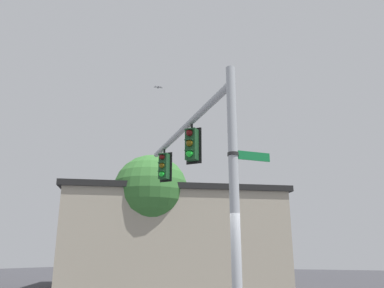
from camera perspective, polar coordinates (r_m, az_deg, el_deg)
name	(u,v)px	position (r m, az deg, el deg)	size (l,w,h in m)	color
signal_pole	(234,186)	(9.25, 6.32, -6.26)	(0.24, 0.24, 6.32)	#ADB2B7
mast_arm	(184,129)	(13.37, -1.22, 2.33)	(0.22, 0.22, 7.66)	#ADB2B7
traffic_light_nearest_pole	(192,144)	(12.37, -0.08, -0.04)	(0.54, 0.49, 1.31)	black
traffic_light_mid_inner	(164,166)	(15.44, -4.25, -3.32)	(0.54, 0.49, 1.31)	black
street_name_sign	(243,155)	(9.54, 7.74, -1.69)	(0.88, 0.88, 0.22)	#147238
bird_flying	(158,87)	(17.38, -5.10, 8.50)	(0.33, 0.32, 0.08)	gray
storefront_building	(173,237)	(21.87, -2.93, -13.79)	(13.41, 12.11, 5.06)	#A89E89
tree_by_storefront	(151,193)	(20.23, -6.22, -7.29)	(3.95, 3.95, 6.72)	#4C3823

